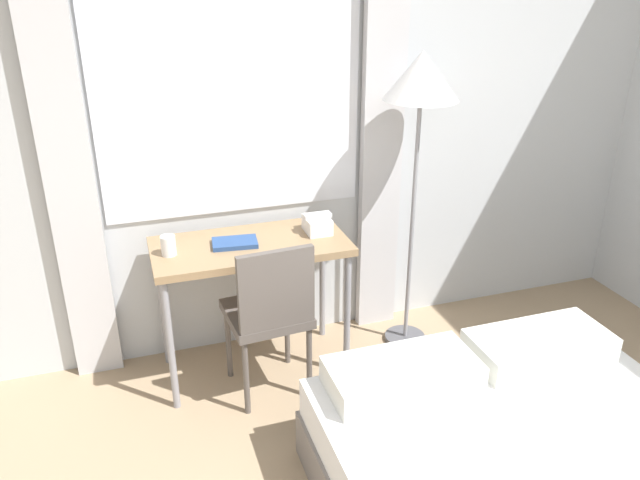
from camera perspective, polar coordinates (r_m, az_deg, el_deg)
name	(u,v)px	position (r m, az deg, el deg)	size (l,w,h in m)	color
wall_back_with_window	(300,115)	(3.47, -1.89, 11.38)	(5.32, 0.13, 2.70)	silver
desk	(251,257)	(3.30, -6.34, -1.55)	(1.02, 0.50, 0.78)	#937551
desk_chair	(270,309)	(3.17, -4.60, -6.34)	(0.43, 0.43, 0.89)	#59514C
standing_lamp	(421,92)	(3.34, 9.20, 13.20)	(0.39, 0.39, 1.71)	#4C4C51
telephone	(317,224)	(3.36, -0.25, 1.48)	(0.15, 0.17, 0.11)	white
book	(235,243)	(3.25, -7.79, -0.24)	(0.25, 0.17, 0.02)	navy
mug	(168,246)	(3.18, -13.69, -0.50)	(0.07, 0.07, 0.10)	white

